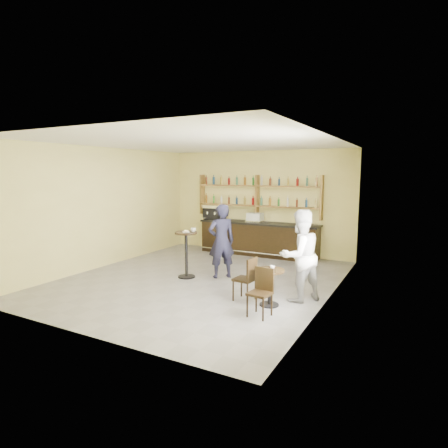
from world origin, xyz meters
The scene contains 23 objects.
floor centered at (0.00, 0.00, 0.00)m, with size 7.00×7.00×0.00m, color slate.
ceiling centered at (0.00, 0.00, 3.20)m, with size 7.00×7.00×0.00m, color white.
wall_back centered at (0.00, 3.50, 1.60)m, with size 7.00×7.00×0.00m, color #E6DC82.
wall_front centered at (0.00, -3.50, 1.60)m, with size 7.00×7.00×0.00m, color #E6DC82.
wall_left centered at (-3.00, 0.00, 1.60)m, with size 7.00×7.00×0.00m, color #E6DC82.
wall_right centered at (3.00, 0.00, 1.60)m, with size 7.00×7.00×0.00m, color #E6DC82.
window_pane centered at (2.99, -1.20, 1.70)m, with size 2.00×2.00×0.00m, color white.
window_frame centered at (2.99, -1.20, 1.70)m, with size 0.04×1.70×2.10m, color black, non-canonical shape.
shelf_unit centered at (0.00, 3.37, 1.81)m, with size 4.00×0.26×1.40m, color brown, non-canonical shape.
liquor_bottles centered at (0.00, 3.37, 1.98)m, with size 3.68×0.10×1.00m, color #8C5919, non-canonical shape.
bar_counter centered at (0.16, 3.15, 0.51)m, with size 3.76×0.73×1.02m, color black, non-canonical shape.
espresso_machine centered at (-1.41, 3.15, 1.25)m, with size 0.65×0.42×0.46m, color black, non-canonical shape.
pastry_case centered at (0.03, 3.15, 1.16)m, with size 0.46×0.37×0.28m, color silver, non-canonical shape.
pedestal_table centered at (-0.40, -0.01, 0.56)m, with size 0.54×0.54×1.11m, color black, non-canonical shape.
napkin centered at (-0.40, -0.01, 1.12)m, with size 0.16×0.16×0.00m, color white.
donut centered at (-0.39, -0.02, 1.14)m, with size 0.11×0.11×0.04m, color gold.
cup_pedestal centered at (-0.26, 0.09, 1.16)m, with size 0.13×0.13×0.10m, color white.
man_main centered at (0.35, 0.39, 0.90)m, with size 0.65×0.43×1.79m, color black.
cafe_table centered at (2.09, -0.89, 0.35)m, with size 0.56×0.56×0.71m, color black, non-canonical shape.
cup_cafe centered at (2.14, -0.89, 0.75)m, with size 0.09×0.09×0.08m, color white.
chair_west centered at (1.54, -0.84, 0.44)m, with size 0.38×0.38×0.88m, color black, non-canonical shape.
chair_south centered at (2.14, -1.49, 0.43)m, with size 0.37×0.37×0.86m, color black, non-canonical shape.
patron_second centered at (2.50, -0.34, 0.91)m, with size 0.89×0.69×1.82m, color #98989D.
Camera 1 is at (4.57, -7.38, 2.52)m, focal length 30.00 mm.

